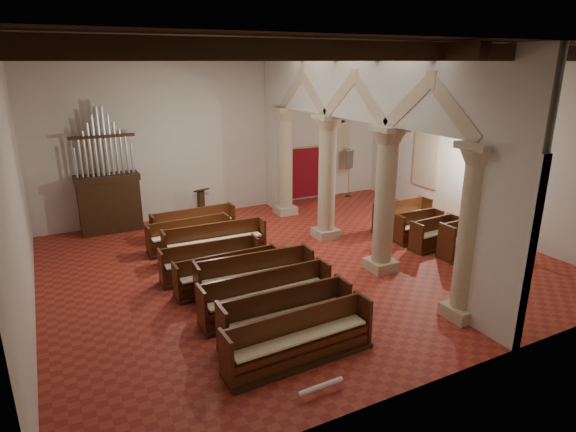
# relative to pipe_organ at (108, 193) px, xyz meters

# --- Properties ---
(floor) EXTENTS (14.00, 14.00, 0.00)m
(floor) POSITION_rel_pipe_organ_xyz_m (4.50, -5.50, -1.37)
(floor) COLOR #9A3321
(floor) RESTS_ON ground
(ceiling) EXTENTS (14.00, 14.00, 0.00)m
(ceiling) POSITION_rel_pipe_organ_xyz_m (4.50, -5.50, 4.63)
(ceiling) COLOR black
(ceiling) RESTS_ON wall_back
(wall_back) EXTENTS (14.00, 0.02, 6.00)m
(wall_back) POSITION_rel_pipe_organ_xyz_m (4.50, 0.50, 1.63)
(wall_back) COLOR beige
(wall_back) RESTS_ON floor
(wall_front) EXTENTS (14.00, 0.02, 6.00)m
(wall_front) POSITION_rel_pipe_organ_xyz_m (4.50, -11.50, 1.63)
(wall_front) COLOR beige
(wall_front) RESTS_ON floor
(wall_left) EXTENTS (0.02, 12.00, 6.00)m
(wall_left) POSITION_rel_pipe_organ_xyz_m (-2.50, -5.50, 1.63)
(wall_left) COLOR beige
(wall_left) RESTS_ON floor
(wall_right) EXTENTS (0.02, 12.00, 6.00)m
(wall_right) POSITION_rel_pipe_organ_xyz_m (11.50, -5.50, 1.63)
(wall_right) COLOR beige
(wall_right) RESTS_ON floor
(ceiling_beams) EXTENTS (13.80, 11.80, 0.30)m
(ceiling_beams) POSITION_rel_pipe_organ_xyz_m (4.50, -5.50, 4.45)
(ceiling_beams) COLOR #321C0F
(ceiling_beams) RESTS_ON wall_back
(arcade) EXTENTS (0.90, 11.90, 6.00)m
(arcade) POSITION_rel_pipe_organ_xyz_m (6.30, -5.50, 2.19)
(arcade) COLOR #BEAF8D
(arcade) RESTS_ON floor
(window_right_a) EXTENTS (0.03, 1.00, 2.20)m
(window_right_a) POSITION_rel_pipe_organ_xyz_m (11.48, -7.00, 0.83)
(window_right_a) COLOR #357861
(window_right_a) RESTS_ON wall_right
(window_right_b) EXTENTS (0.03, 1.00, 2.20)m
(window_right_b) POSITION_rel_pipe_organ_xyz_m (11.48, -3.00, 0.83)
(window_right_b) COLOR #357861
(window_right_b) RESTS_ON wall_right
(window_back) EXTENTS (1.00, 0.03, 2.20)m
(window_back) POSITION_rel_pipe_organ_xyz_m (9.50, 0.48, 0.83)
(window_back) COLOR #357861
(window_back) RESTS_ON wall_back
(pipe_organ) EXTENTS (2.10, 0.85, 4.40)m
(pipe_organ) POSITION_rel_pipe_organ_xyz_m (0.00, 0.00, 0.00)
(pipe_organ) COLOR #321C0F
(pipe_organ) RESTS_ON floor
(lectern) EXTENTS (0.54, 0.56, 1.18)m
(lectern) POSITION_rel_pipe_organ_xyz_m (3.24, -0.01, -0.88)
(lectern) COLOR #362611
(lectern) RESTS_ON floor
(dossal_curtain) EXTENTS (1.80, 0.07, 2.17)m
(dossal_curtain) POSITION_rel_pipe_organ_xyz_m (8.00, 0.42, -0.21)
(dossal_curtain) COLOR maroon
(dossal_curtain) RESTS_ON floor
(processional_banner) EXTENTS (0.47, 0.60, 2.16)m
(processional_banner) POSITION_rel_pipe_organ_xyz_m (9.88, -0.07, -0.60)
(processional_banner) COLOR #321C0F
(processional_banner) RESTS_ON floor
(hymnal_box_a) EXTENTS (0.34, 0.32, 0.27)m
(hymnal_box_a) POSITION_rel_pipe_organ_xyz_m (3.12, -9.83, -1.13)
(hymnal_box_a) COLOR navy
(hymnal_box_a) RESTS_ON floor
(hymnal_box_b) EXTENTS (0.37, 0.31, 0.35)m
(hymnal_box_b) POSITION_rel_pipe_organ_xyz_m (3.67, -8.34, -1.10)
(hymnal_box_b) COLOR navy
(hymnal_box_b) RESTS_ON floor
(hymnal_box_c) EXTENTS (0.38, 0.35, 0.31)m
(hymnal_box_c) POSITION_rel_pipe_organ_xyz_m (4.43, -6.12, -1.12)
(hymnal_box_c) COLOR navy
(hymnal_box_c) RESTS_ON floor
(tube_heater_a) EXTENTS (0.91, 0.11, 0.09)m
(tube_heater_a) POSITION_rel_pipe_organ_xyz_m (2.00, -10.85, -1.21)
(tube_heater_a) COLOR white
(tube_heater_a) RESTS_ON floor
(tube_heater_b) EXTENTS (1.03, 0.26, 0.10)m
(tube_heater_b) POSITION_rel_pipe_organ_xyz_m (1.61, -8.34, -1.21)
(tube_heater_b) COLOR white
(tube_heater_b) RESTS_ON floor
(nave_pew_0) EXTENTS (3.16, 0.80, 1.04)m
(nave_pew_0) POSITION_rel_pipe_organ_xyz_m (2.14, -9.80, -1.03)
(nave_pew_0) COLOR #321C0F
(nave_pew_0) RESTS_ON floor
(nave_pew_1) EXTENTS (2.89, 0.76, 1.11)m
(nave_pew_1) POSITION_rel_pipe_organ_xyz_m (2.26, -8.98, -1.00)
(nave_pew_1) COLOR #321C0F
(nave_pew_1) RESTS_ON floor
(nave_pew_2) EXTENTS (3.18, 0.74, 1.04)m
(nave_pew_2) POSITION_rel_pipe_organ_xyz_m (2.33, -7.84, -1.03)
(nave_pew_2) COLOR #321C0F
(nave_pew_2) RESTS_ON floor
(nave_pew_3) EXTENTS (3.03, 0.90, 1.10)m
(nave_pew_3) POSITION_rel_pipe_organ_xyz_m (2.48, -6.84, -1.01)
(nave_pew_3) COLOR #321C0F
(nave_pew_3) RESTS_ON floor
(nave_pew_4) EXTENTS (2.79, 0.65, 0.95)m
(nave_pew_4) POSITION_rel_pipe_organ_xyz_m (2.01, -6.17, -1.06)
(nave_pew_4) COLOR #321C0F
(nave_pew_4) RESTS_ON floor
(nave_pew_5) EXTENTS (2.74, 0.75, 0.98)m
(nave_pew_5) POSITION_rel_pipe_organ_xyz_m (1.85, -5.24, -1.05)
(nave_pew_5) COLOR #321C0F
(nave_pew_5) RESTS_ON floor
(nave_pew_6) EXTENTS (3.12, 0.82, 1.03)m
(nave_pew_6) POSITION_rel_pipe_organ_xyz_m (2.42, -3.98, -1.03)
(nave_pew_6) COLOR #321C0F
(nave_pew_6) RESTS_ON floor
(nave_pew_7) EXTENTS (2.61, 0.74, 0.96)m
(nave_pew_7) POSITION_rel_pipe_organ_xyz_m (1.91, -2.96, -1.05)
(nave_pew_7) COLOR #321C0F
(nave_pew_7) RESTS_ON floor
(nave_pew_8) EXTENTS (2.83, 0.76, 0.98)m
(nave_pew_8) POSITION_rel_pipe_organ_xyz_m (2.36, -2.00, -1.05)
(nave_pew_8) COLOR #321C0F
(nave_pew_8) RESTS_ON floor
(aisle_pew_0) EXTENTS (2.01, 0.76, 1.12)m
(aisle_pew_0) POSITION_rel_pipe_organ_xyz_m (9.35, -7.37, -0.99)
(aisle_pew_0) COLOR #321C0F
(aisle_pew_0) RESTS_ON floor
(aisle_pew_1) EXTENTS (1.74, 0.75, 0.97)m
(aisle_pew_1) POSITION_rel_pipe_organ_xyz_m (8.85, -6.43, -1.04)
(aisle_pew_1) COLOR #321C0F
(aisle_pew_1) RESTS_ON floor
(aisle_pew_2) EXTENTS (1.66, 0.70, 0.99)m
(aisle_pew_2) POSITION_rel_pipe_organ_xyz_m (8.83, -5.67, -1.04)
(aisle_pew_2) COLOR #321C0F
(aisle_pew_2) RESTS_ON floor
(aisle_pew_3) EXTENTS (2.19, 0.78, 1.07)m
(aisle_pew_3) POSITION_rel_pipe_organ_xyz_m (9.01, -4.67, -1.01)
(aisle_pew_3) COLOR #321C0F
(aisle_pew_3) RESTS_ON floor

